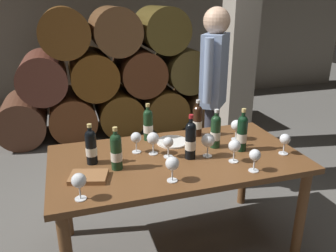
# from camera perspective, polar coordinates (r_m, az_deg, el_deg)

# --- Properties ---
(ground_plane) EXTENTS (14.00, 14.00, 0.00)m
(ground_plane) POSITION_cam_1_polar(r_m,az_deg,el_deg) (2.74, 1.31, -19.58)
(ground_plane) COLOR #66635E
(cellar_back_wall) EXTENTS (10.00, 0.24, 2.80)m
(cellar_back_wall) POSITION_cam_1_polar(r_m,az_deg,el_deg) (6.23, -11.46, 16.81)
(cellar_back_wall) COLOR gray
(cellar_back_wall) RESTS_ON ground_plane
(barrel_stack) EXTENTS (3.12, 0.90, 1.69)m
(barrel_stack) POSITION_cam_1_polar(r_m,az_deg,el_deg) (4.74, -8.71, 8.01)
(barrel_stack) COLOR brown
(barrel_stack) RESTS_ON ground_plane
(stone_pillar) EXTENTS (0.32, 0.32, 2.60)m
(stone_pillar) POSITION_cam_1_polar(r_m,az_deg,el_deg) (4.12, 11.92, 13.63)
(stone_pillar) COLOR gray
(stone_pillar) RESTS_ON ground_plane
(dining_table) EXTENTS (1.70, 0.90, 0.76)m
(dining_table) POSITION_cam_1_polar(r_m,az_deg,el_deg) (2.37, 1.45, -7.11)
(dining_table) COLOR brown
(dining_table) RESTS_ON ground_plane
(wine_bottle_0) EXTENTS (0.07, 0.07, 0.29)m
(wine_bottle_0) POSITION_cam_1_polar(r_m,az_deg,el_deg) (2.64, 4.99, 0.97)
(wine_bottle_0) COLOR black
(wine_bottle_0) RESTS_ON dining_table
(wine_bottle_1) EXTENTS (0.07, 0.07, 0.31)m
(wine_bottle_1) POSITION_cam_1_polar(r_m,az_deg,el_deg) (2.42, 12.38, -1.11)
(wine_bottle_1) COLOR black
(wine_bottle_1) RESTS_ON dining_table
(wine_bottle_2) EXTENTS (0.07, 0.07, 0.29)m
(wine_bottle_2) POSITION_cam_1_polar(r_m,az_deg,el_deg) (2.55, -3.37, 0.29)
(wine_bottle_2) COLOR #19381E
(wine_bottle_2) RESTS_ON dining_table
(wine_bottle_3) EXTENTS (0.07, 0.07, 0.27)m
(wine_bottle_3) POSITION_cam_1_polar(r_m,az_deg,el_deg) (2.24, -12.86, -3.38)
(wine_bottle_3) COLOR black
(wine_bottle_3) RESTS_ON dining_table
(wine_bottle_4) EXTENTS (0.07, 0.07, 0.28)m
(wine_bottle_4) POSITION_cam_1_polar(r_m,az_deg,el_deg) (2.13, -8.73, -4.19)
(wine_bottle_4) COLOR #19381E
(wine_bottle_4) RESTS_ON dining_table
(wine_bottle_5) EXTENTS (0.07, 0.07, 0.29)m
(wine_bottle_5) POSITION_cam_1_polar(r_m,az_deg,el_deg) (2.44, 8.03, -0.83)
(wine_bottle_5) COLOR #19381E
(wine_bottle_5) RESTS_ON dining_table
(wine_bottle_6) EXTENTS (0.07, 0.07, 0.31)m
(wine_bottle_6) POSITION_cam_1_polar(r_m,az_deg,el_deg) (2.25, 3.82, -2.34)
(wine_bottle_6) COLOR black
(wine_bottle_6) RESTS_ON dining_table
(wine_glass_0) EXTENTS (0.08, 0.08, 0.15)m
(wine_glass_0) POSITION_cam_1_polar(r_m,az_deg,el_deg) (2.25, 11.16, -3.41)
(wine_glass_0) COLOR white
(wine_glass_0) RESTS_ON dining_table
(wine_glass_1) EXTENTS (0.08, 0.08, 0.15)m
(wine_glass_1) POSITION_cam_1_polar(r_m,az_deg,el_deg) (1.86, -14.81, -9.01)
(wine_glass_1) COLOR white
(wine_glass_1) RESTS_ON dining_table
(wine_glass_2) EXTENTS (0.07, 0.07, 0.15)m
(wine_glass_2) POSITION_cam_1_polar(r_m,az_deg,el_deg) (2.27, 0.04, -2.91)
(wine_glass_2) COLOR white
(wine_glass_2) RESTS_ON dining_table
(wine_glass_3) EXTENTS (0.07, 0.07, 0.15)m
(wine_glass_3) POSITION_cam_1_polar(r_m,az_deg,el_deg) (2.16, 14.46, -4.90)
(wine_glass_3) COLOR white
(wine_glass_3) RESTS_ON dining_table
(wine_glass_4) EXTENTS (0.08, 0.08, 0.16)m
(wine_glass_4) POSITION_cam_1_polar(r_m,az_deg,el_deg) (1.98, 0.73, -6.46)
(wine_glass_4) COLOR white
(wine_glass_4) RESTS_ON dining_table
(wine_glass_5) EXTENTS (0.09, 0.09, 0.16)m
(wine_glass_5) POSITION_cam_1_polar(r_m,az_deg,el_deg) (2.32, -2.55, -2.20)
(wine_glass_5) COLOR white
(wine_glass_5) RESTS_ON dining_table
(wine_glass_6) EXTENTS (0.09, 0.09, 0.16)m
(wine_glass_6) POSITION_cam_1_polar(r_m,az_deg,el_deg) (2.29, 6.76, -2.49)
(wine_glass_6) COLOR white
(wine_glass_6) RESTS_ON dining_table
(wine_glass_7) EXTENTS (0.07, 0.07, 0.15)m
(wine_glass_7) POSITION_cam_1_polar(r_m,az_deg,el_deg) (2.45, 19.14, -2.22)
(wine_glass_7) COLOR white
(wine_glass_7) RESTS_ON dining_table
(wine_glass_8) EXTENTS (0.08, 0.08, 0.15)m
(wine_glass_8) POSITION_cam_1_polar(r_m,az_deg,el_deg) (2.35, -5.41, -2.08)
(wine_glass_8) COLOR white
(wine_glass_8) RESTS_ON dining_table
(wine_glass_9) EXTENTS (0.08, 0.08, 0.16)m
(wine_glass_9) POSITION_cam_1_polar(r_m,az_deg,el_deg) (2.61, 11.47, 0.02)
(wine_glass_9) COLOR white
(wine_glass_9) RESTS_ON dining_table
(tasting_notebook) EXTENTS (0.25, 0.21, 0.03)m
(tasting_notebook) POSITION_cam_1_polar(r_m,az_deg,el_deg) (2.09, -13.27, -8.36)
(tasting_notebook) COLOR #936038
(tasting_notebook) RESTS_ON dining_table
(serving_plate) EXTENTS (0.24, 0.24, 0.01)m
(serving_plate) POSITION_cam_1_polar(r_m,az_deg,el_deg) (2.53, 0.77, -2.69)
(serving_plate) COLOR white
(serving_plate) RESTS_ON dining_table
(sommelier_presenting) EXTENTS (0.34, 0.40, 1.72)m
(sommelier_presenting) POSITION_cam_1_polar(r_m,az_deg,el_deg) (3.10, 7.71, 6.90)
(sommelier_presenting) COLOR #383842
(sommelier_presenting) RESTS_ON ground_plane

